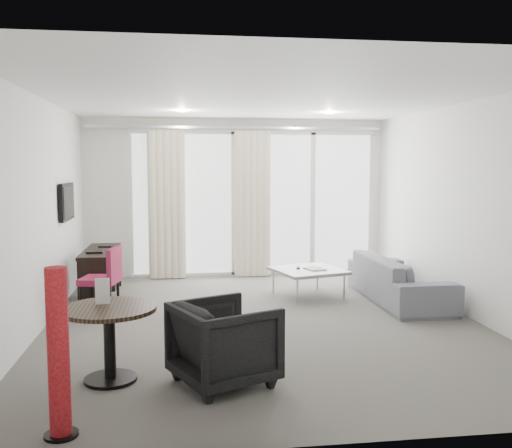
{
  "coord_description": "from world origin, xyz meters",
  "views": [
    {
      "loc": [
        -0.98,
        -6.48,
        1.83
      ],
      "look_at": [
        0.0,
        0.6,
        1.1
      ],
      "focal_mm": 40.0,
      "sensor_mm": 36.0,
      "label": 1
    }
  ],
  "objects": [
    {
      "name": "floor",
      "position": [
        0.0,
        0.0,
        0.0
      ],
      "size": [
        5.0,
        6.0,
        0.0
      ],
      "primitive_type": "cube",
      "color": "#5A564F",
      "rests_on": "ground"
    },
    {
      "name": "ceiling",
      "position": [
        0.0,
        0.0,
        2.6
      ],
      "size": [
        5.0,
        6.0,
        0.0
      ],
      "primitive_type": "cube",
      "color": "white",
      "rests_on": "ground"
    },
    {
      "name": "wall_left",
      "position": [
        -2.5,
        0.0,
        1.3
      ],
      "size": [
        0.0,
        6.0,
        2.6
      ],
      "primitive_type": "cube",
      "color": "silver",
      "rests_on": "ground"
    },
    {
      "name": "wall_right",
      "position": [
        2.5,
        0.0,
        1.3
      ],
      "size": [
        0.0,
        6.0,
        2.6
      ],
      "primitive_type": "cube",
      "color": "silver",
      "rests_on": "ground"
    },
    {
      "name": "wall_front",
      "position": [
        0.0,
        -3.0,
        1.3
      ],
      "size": [
        5.0,
        0.0,
        2.6
      ],
      "primitive_type": "cube",
      "color": "silver",
      "rests_on": "ground"
    },
    {
      "name": "window_panel",
      "position": [
        0.3,
        2.98,
        1.2
      ],
      "size": [
        4.0,
        0.02,
        2.38
      ],
      "primitive_type": null,
      "color": "white",
      "rests_on": "ground"
    },
    {
      "name": "window_frame",
      "position": [
        0.3,
        2.97,
        1.2
      ],
      "size": [
        4.1,
        0.06,
        2.44
      ],
      "primitive_type": null,
      "color": "white",
      "rests_on": "ground"
    },
    {
      "name": "curtain_left",
      "position": [
        -1.15,
        2.82,
        1.2
      ],
      "size": [
        0.6,
        0.2,
        2.38
      ],
      "primitive_type": null,
      "color": "beige",
      "rests_on": "ground"
    },
    {
      "name": "curtain_right",
      "position": [
        0.25,
        2.82,
        1.2
      ],
      "size": [
        0.6,
        0.2,
        2.38
      ],
      "primitive_type": null,
      "color": "beige",
      "rests_on": "ground"
    },
    {
      "name": "curtain_track",
      "position": [
        0.0,
        2.82,
        2.45
      ],
      "size": [
        4.8,
        0.04,
        0.04
      ],
      "primitive_type": null,
      "color": "#B2B2B7",
      "rests_on": "ceiling"
    },
    {
      "name": "downlight_a",
      "position": [
        -0.9,
        1.6,
        2.59
      ],
      "size": [
        0.12,
        0.12,
        0.02
      ],
      "primitive_type": "cylinder",
      "color": "#FFE0B2",
      "rests_on": "ceiling"
    },
    {
      "name": "downlight_b",
      "position": [
        1.2,
        1.6,
        2.59
      ],
      "size": [
        0.12,
        0.12,
        0.02
      ],
      "primitive_type": "cylinder",
      "color": "#FFE0B2",
      "rests_on": "ceiling"
    },
    {
      "name": "desk",
      "position": [
        -2.06,
        1.63,
        0.33
      ],
      "size": [
        0.44,
        1.41,
        0.66
      ],
      "primitive_type": null,
      "color": "black",
      "rests_on": "floor"
    },
    {
      "name": "tv",
      "position": [
        -2.46,
        1.45,
        1.35
      ],
      "size": [
        0.05,
        0.8,
        0.5
      ],
      "primitive_type": null,
      "color": "black",
      "rests_on": "wall_left"
    },
    {
      "name": "desk_chair",
      "position": [
        -1.94,
        0.63,
        0.42
      ],
      "size": [
        0.54,
        0.52,
        0.84
      ],
      "primitive_type": null,
      "rotation": [
        0.0,
        0.0,
        -0.21
      ],
      "color": "maroon",
      "rests_on": "floor"
    },
    {
      "name": "round_table",
      "position": [
        -1.57,
        -1.64,
        0.32
      ],
      "size": [
        0.83,
        0.83,
        0.64
      ],
      "primitive_type": null,
      "rotation": [
        0.0,
        0.0,
        0.04
      ],
      "color": "black",
      "rests_on": "floor"
    },
    {
      "name": "menu_card",
      "position": [
        -1.63,
        -1.53,
        0.72
      ],
      "size": [
        0.12,
        0.03,
        0.22
      ],
      "primitive_type": null,
      "rotation": [
        0.0,
        0.0,
        0.08
      ],
      "color": "white",
      "rests_on": "round_table"
    },
    {
      "name": "red_lamp",
      "position": [
        -1.78,
        -2.63,
        0.58
      ],
      "size": [
        0.27,
        0.27,
        1.16
      ],
      "primitive_type": "cylinder",
      "rotation": [
        0.0,
        0.0,
        0.2
      ],
      "color": "maroon",
      "rests_on": "floor"
    },
    {
      "name": "tub_armchair",
      "position": [
        -0.61,
        -1.83,
        0.35
      ],
      "size": [
        1.01,
        1.0,
        0.7
      ],
      "primitive_type": "imported",
      "rotation": [
        0.0,
        0.0,
        1.99
      ],
      "color": "black",
      "rests_on": "floor"
    },
    {
      "name": "coffee_table",
      "position": [
        0.82,
        1.2,
        0.2
      ],
      "size": [
        1.09,
        1.09,
        0.4
      ],
      "primitive_type": null,
      "rotation": [
        0.0,
        0.0,
        0.28
      ],
      "color": "gray",
      "rests_on": "floor"
    },
    {
      "name": "remote",
      "position": [
        0.7,
        1.29,
        0.36
      ],
      "size": [
        0.08,
        0.17,
        0.02
      ],
      "primitive_type": null,
      "rotation": [
        0.0,
        0.0,
        -0.22
      ],
      "color": "black",
      "rests_on": "coffee_table"
    },
    {
      "name": "magazine",
      "position": [
        0.91,
        1.16,
        0.36
      ],
      "size": [
        0.28,
        0.32,
        0.02
      ],
      "primitive_type": null,
      "rotation": [
        0.0,
        0.0,
        0.32
      ],
      "color": "gray",
      "rests_on": "coffee_table"
    },
    {
      "name": "sofa",
      "position": [
        1.99,
        0.81,
        0.3
      ],
      "size": [
        0.81,
        2.07,
        0.61
      ],
      "primitive_type": "imported",
      "rotation": [
        0.0,
        0.0,
        1.57
      ],
      "color": "slate",
      "rests_on": "floor"
    },
    {
      "name": "terrace_slab",
      "position": [
        0.3,
        4.5,
        -0.06
      ],
      "size": [
        5.6,
        3.0,
        0.12
      ],
      "primitive_type": "cube",
      "color": "#4D4D50",
      "rests_on": "ground"
    },
    {
      "name": "rattan_chair_a",
      "position": [
        1.31,
        4.33,
        0.41
      ],
      "size": [
        0.69,
        0.69,
        0.81
      ],
      "primitive_type": null,
      "rotation": [
        0.0,
        0.0,
        0.28
      ],
      "color": "brown",
      "rests_on": "terrace_slab"
    },
    {
      "name": "rattan_chair_b",
      "position": [
        1.6,
        4.32,
        0.39
      ],
      "size": [
        0.57,
        0.57,
        0.78
      ],
      "primitive_type": null,
      "rotation": [
        0.0,
        0.0,
        -0.08
      ],
      "color": "brown",
      "rests_on": "terrace_slab"
    },
    {
      "name": "rattan_table",
      "position": [
        1.27,
        4.2,
        0.26
      ],
      "size": [
        0.63,
        0.63,
        0.52
      ],
      "primitive_type": null,
      "rotation": [
        0.0,
        0.0,
        0.25
      ],
      "color": "brown",
      "rests_on": "terrace_slab"
    },
    {
      "name": "balustrade",
      "position": [
        0.3,
        5.95,
        0.5
      ],
      "size": [
        5.5,
        0.06,
        1.05
      ],
      "primitive_type": null,
      "color": "#B2B2B7",
      "rests_on": "terrace_slab"
    }
  ]
}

